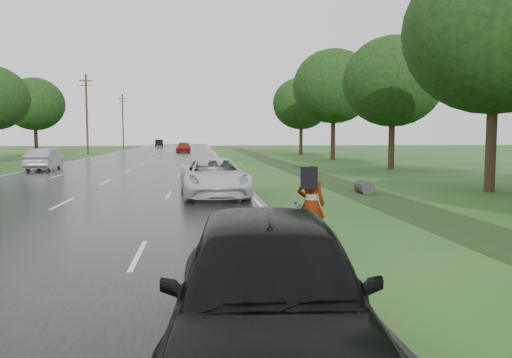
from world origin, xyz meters
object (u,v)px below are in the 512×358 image
object	(u,v)px
white_pickup	(214,177)
silver_sedan	(44,159)
pedestrian	(310,203)
dark_sedan	(268,291)

from	to	relation	value
white_pickup	silver_sedan	world-z (taller)	white_pickup
pedestrian	dark_sedan	xyz separation A→B (m)	(-1.80, -6.15, -0.02)
pedestrian	dark_sedan	bearing A→B (deg)	96.54
pedestrian	white_pickup	bearing A→B (deg)	-54.47
white_pickup	dark_sedan	distance (m)	14.59
white_pickup	dark_sedan	world-z (taller)	dark_sedan
white_pickup	silver_sedan	bearing A→B (deg)	121.01
white_pickup	silver_sedan	size ratio (longest dim) A/B	1.20
pedestrian	dark_sedan	distance (m)	6.40
dark_sedan	silver_sedan	xyz separation A→B (m)	(-11.17, 30.68, -0.09)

